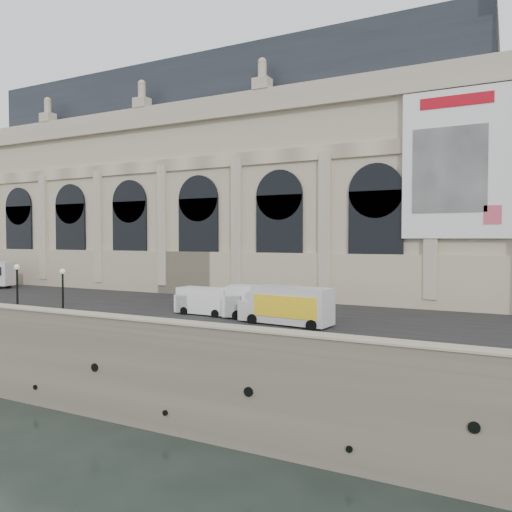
{
  "coord_description": "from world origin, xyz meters",
  "views": [
    {
      "loc": [
        27.38,
        -25.28,
        12.48
      ],
      "look_at": [
        3.22,
        22.0,
        10.62
      ],
      "focal_mm": 35.0,
      "sensor_mm": 36.0,
      "label": 1
    }
  ],
  "objects_px": {
    "lamp_left": "(17,291)",
    "box_truck": "(287,306)",
    "lamp_right": "(63,295)",
    "van_c": "(259,302)",
    "van_b": "(203,301)"
  },
  "relations": [
    {
      "from": "lamp_left",
      "to": "lamp_right",
      "type": "height_order",
      "value": "lamp_left"
    },
    {
      "from": "van_b",
      "to": "lamp_right",
      "type": "bearing_deg",
      "value": -135.62
    },
    {
      "from": "lamp_right",
      "to": "van_b",
      "type": "bearing_deg",
      "value": 44.38
    },
    {
      "from": "lamp_right",
      "to": "van_c",
      "type": "bearing_deg",
      "value": 31.22
    },
    {
      "from": "van_b",
      "to": "box_truck",
      "type": "height_order",
      "value": "box_truck"
    },
    {
      "from": "van_b",
      "to": "van_c",
      "type": "relative_size",
      "value": 0.83
    },
    {
      "from": "van_c",
      "to": "lamp_left",
      "type": "xyz_separation_m",
      "value": [
        -17.76,
        -8.48,
        0.82
      ]
    },
    {
      "from": "lamp_right",
      "to": "lamp_left",
      "type": "bearing_deg",
      "value": -173.57
    },
    {
      "from": "lamp_left",
      "to": "lamp_right",
      "type": "distance_m",
      "value": 4.65
    },
    {
      "from": "box_truck",
      "to": "lamp_left",
      "type": "distance_m",
      "value": 22.07
    },
    {
      "from": "box_truck",
      "to": "lamp_left",
      "type": "height_order",
      "value": "lamp_left"
    },
    {
      "from": "lamp_left",
      "to": "box_truck",
      "type": "bearing_deg",
      "value": 18.16
    },
    {
      "from": "box_truck",
      "to": "lamp_right",
      "type": "xyz_separation_m",
      "value": [
        -16.34,
        -6.35,
        0.61
      ]
    },
    {
      "from": "van_c",
      "to": "lamp_right",
      "type": "xyz_separation_m",
      "value": [
        -13.14,
        -7.96,
        0.69
      ]
    },
    {
      "from": "van_b",
      "to": "van_c",
      "type": "xyz_separation_m",
      "value": [
        5.19,
        0.18,
        0.18
      ]
    }
  ]
}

